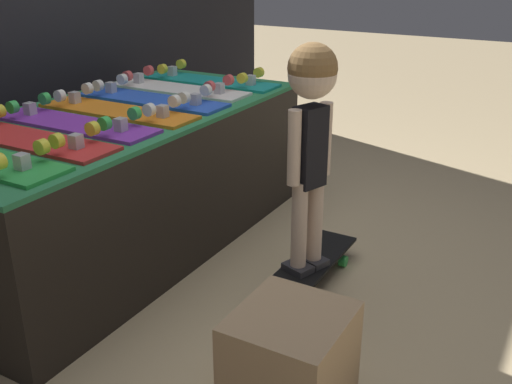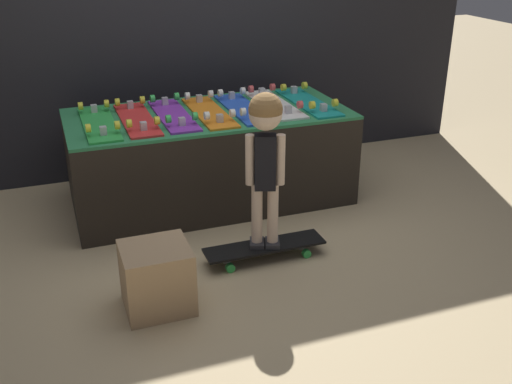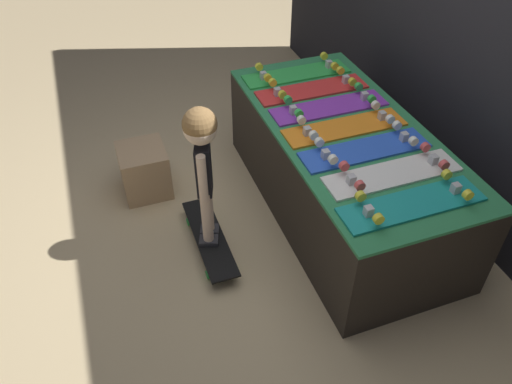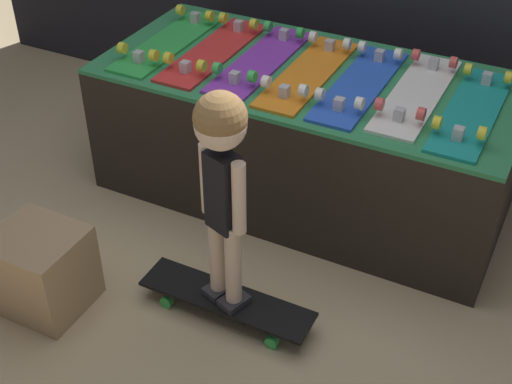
# 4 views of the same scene
# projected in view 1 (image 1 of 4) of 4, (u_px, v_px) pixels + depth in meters

# --- Properties ---
(ground_plane) EXTENTS (16.00, 16.00, 0.00)m
(ground_plane) POSITION_uv_depth(u_px,v_px,m) (233.00, 274.00, 2.63)
(ground_plane) COLOR tan
(display_rack) EXTENTS (1.92, 0.89, 0.65)m
(display_rack) POSITION_uv_depth(u_px,v_px,m) (120.00, 180.00, 2.79)
(display_rack) COLOR black
(display_rack) RESTS_ON ground_plane
(skateboard_red_on_rack) EXTENTS (0.20, 0.77, 0.09)m
(skateboard_red_on_rack) POSITION_uv_depth(u_px,v_px,m) (27.00, 137.00, 2.25)
(skateboard_red_on_rack) COLOR red
(skateboard_red_on_rack) RESTS_ON display_rack
(skateboard_purple_on_rack) EXTENTS (0.20, 0.77, 0.09)m
(skateboard_purple_on_rack) POSITION_uv_depth(u_px,v_px,m) (74.00, 122.00, 2.46)
(skateboard_purple_on_rack) COLOR purple
(skateboard_purple_on_rack) RESTS_ON display_rack
(skateboard_orange_on_rack) EXTENTS (0.20, 0.77, 0.09)m
(skateboard_orange_on_rack) POSITION_uv_depth(u_px,v_px,m) (117.00, 109.00, 2.65)
(skateboard_orange_on_rack) COLOR orange
(skateboard_orange_on_rack) RESTS_ON display_rack
(skateboard_blue_on_rack) EXTENTS (0.20, 0.77, 0.09)m
(skateboard_blue_on_rack) POSITION_uv_depth(u_px,v_px,m) (152.00, 98.00, 2.85)
(skateboard_blue_on_rack) COLOR blue
(skateboard_blue_on_rack) RESTS_ON display_rack
(skateboard_white_on_rack) EXTENTS (0.20, 0.77, 0.09)m
(skateboard_white_on_rack) POSITION_uv_depth(u_px,v_px,m) (178.00, 88.00, 3.06)
(skateboard_white_on_rack) COLOR white
(skateboard_white_on_rack) RESTS_ON display_rack
(skateboard_teal_on_rack) EXTENTS (0.20, 0.77, 0.09)m
(skateboard_teal_on_rack) POSITION_uv_depth(u_px,v_px,m) (210.00, 80.00, 3.24)
(skateboard_teal_on_rack) COLOR teal
(skateboard_teal_on_rack) RESTS_ON display_rack
(skateboard_on_floor) EXTENTS (0.73, 0.18, 0.09)m
(skateboard_on_floor) POSITION_uv_depth(u_px,v_px,m) (305.00, 271.00, 2.51)
(skateboard_on_floor) COLOR black
(skateboard_on_floor) RESTS_ON ground_plane
(child) EXTENTS (0.21, 0.19, 0.92)m
(child) POSITION_uv_depth(u_px,v_px,m) (311.00, 117.00, 2.26)
(child) COLOR #2D2D33
(child) RESTS_ON skateboard_on_floor
(storage_box) EXTENTS (0.34, 0.32, 0.35)m
(storage_box) POSITION_uv_depth(u_px,v_px,m) (290.00, 365.00, 1.79)
(storage_box) COLOR tan
(storage_box) RESTS_ON ground_plane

